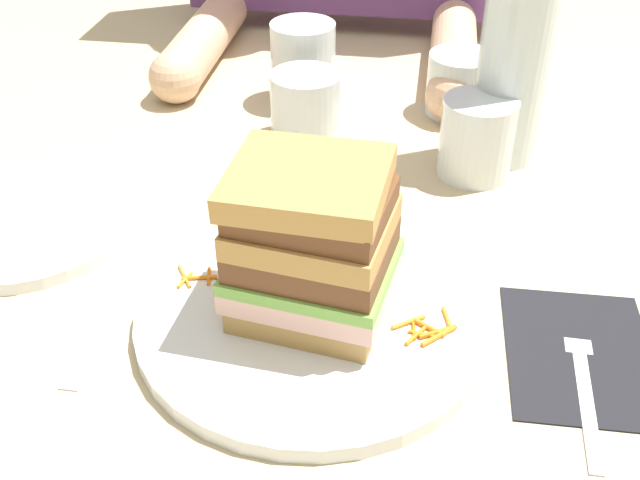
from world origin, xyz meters
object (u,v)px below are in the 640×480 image
napkin_dark (580,353)px  empty_tumbler_1 (306,107)px  knife (116,304)px  water_bottle (519,25)px  empty_tumbler_0 (303,63)px  fork (584,372)px  main_plate (314,310)px  juice_glass (476,141)px  sandwich (313,241)px  side_plate (26,220)px  empty_tumbler_2 (460,84)px

napkin_dark → empty_tumbler_1: (-0.26, 0.31, 0.04)m
knife → empty_tumbler_1: size_ratio=2.59×
water_bottle → empty_tumbler_0: 0.27m
napkin_dark → fork: 0.02m
main_plate → juice_glass: size_ratio=3.39×
napkin_dark → fork: fork is taller
juice_glass → empty_tumbler_0: bearing=144.0°
sandwich → side_plate: sandwich is taller
water_bottle → juice_glass: bearing=-124.6°
empty_tumbler_0 → empty_tumbler_1: size_ratio=1.23×
main_plate → fork: bearing=-9.8°
water_bottle → empty_tumbler_0: water_bottle is taller
napkin_dark → fork: size_ratio=0.86×
juice_glass → sandwich: bearing=-117.3°
napkin_dark → empty_tumbler_1: size_ratio=1.85×
empty_tumbler_1 → empty_tumbler_2: 0.19m
sandwich → water_bottle: water_bottle is taller
juice_glass → side_plate: bearing=-158.6°
main_plate → empty_tumbler_0: bearing=100.9°
side_plate → empty_tumbler_0: bearing=55.9°
sandwich → side_plate: size_ratio=0.64×
empty_tumbler_2 → side_plate: 0.50m
knife → water_bottle: (0.31, 0.30, 0.14)m
fork → napkin_dark: bearing=88.7°
empty_tumbler_0 → side_plate: bearing=-124.1°
water_bottle → empty_tumbler_2: (-0.04, 0.10, -0.11)m
fork → empty_tumbler_1: size_ratio=2.15×
napkin_dark → empty_tumbler_2: 0.41m
fork → empty_tumbler_0: size_ratio=1.75×
knife → empty_tumbler_2: size_ratio=2.57×
knife → empty_tumbler_1: (0.10, 0.31, 0.04)m
empty_tumbler_2 → empty_tumbler_0: bearing=178.5°
fork → side_plate: size_ratio=0.80×
main_plate → empty_tumbler_1: (-0.06, 0.30, 0.03)m
sandwich → empty_tumbler_1: sandwich is taller
sandwich → napkin_dark: bearing=-3.4°
sandwich → juice_glass: bearing=62.7°
water_bottle → empty_tumbler_2: size_ratio=4.02×
empty_tumbler_1 → fork: bearing=-52.0°
water_bottle → empty_tumbler_1: bearing=177.6°
main_plate → knife: 0.16m
empty_tumbler_1 → water_bottle: bearing=-2.4°
fork → side_plate: (-0.49, 0.12, 0.00)m
napkin_dark → water_bottle: water_bottle is taller
main_plate → juice_glass: 0.28m
main_plate → napkin_dark: (0.20, -0.01, -0.01)m
fork → water_bottle: (-0.05, 0.32, 0.14)m
knife → juice_glass: bearing=41.8°
water_bottle → empty_tumbler_0: bearing=155.6°
water_bottle → empty_tumbler_2: water_bottle is taller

